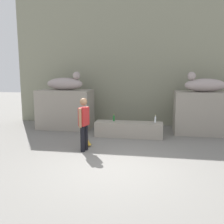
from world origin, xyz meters
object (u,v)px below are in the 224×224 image
object	(u,v)px
skateboard	(86,142)
bottle_clear	(155,119)
statue_reclining_left	(65,83)
bottle_green	(114,118)
skater	(84,122)
statue_reclining_right	(204,85)

from	to	relation	value
skateboard	bottle_clear	xyz separation A→B (m)	(2.32, 1.26, 0.63)
statue_reclining_left	bottle_green	world-z (taller)	statue_reclining_left
statue_reclining_left	skater	size ratio (longest dim) A/B	0.98
bottle_green	bottle_clear	bearing A→B (deg)	-0.94
statue_reclining_right	skateboard	size ratio (longest dim) A/B	2.06
skateboard	bottle_clear	bearing A→B (deg)	-86.70
statue_reclining_left	skateboard	distance (m)	3.27
statue_reclining_left	skateboard	bearing A→B (deg)	-52.18
statue_reclining_right	skateboard	bearing A→B (deg)	19.39
bottle_green	statue_reclining_right	bearing A→B (deg)	15.12
bottle_clear	bottle_green	bearing A→B (deg)	179.06
bottle_clear	statue_reclining_right	bearing A→B (deg)	27.22
skater	skateboard	xyz separation A→B (m)	(-0.14, 0.73, -0.86)
bottle_green	bottle_clear	size ratio (longest dim) A/B	0.91
skater	bottle_clear	world-z (taller)	skater
statue_reclining_right	skater	size ratio (longest dim) A/B	1.00
statue_reclining_left	skateboard	world-z (taller)	statue_reclining_left
bottle_clear	statue_reclining_left	bearing A→B (deg)	165.97
statue_reclining_right	bottle_green	distance (m)	3.76
skateboard	bottle_clear	world-z (taller)	bottle_clear
statue_reclining_right	bottle_clear	xyz separation A→B (m)	(-1.85, -0.95, -1.26)
statue_reclining_left	bottle_green	distance (m)	2.74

